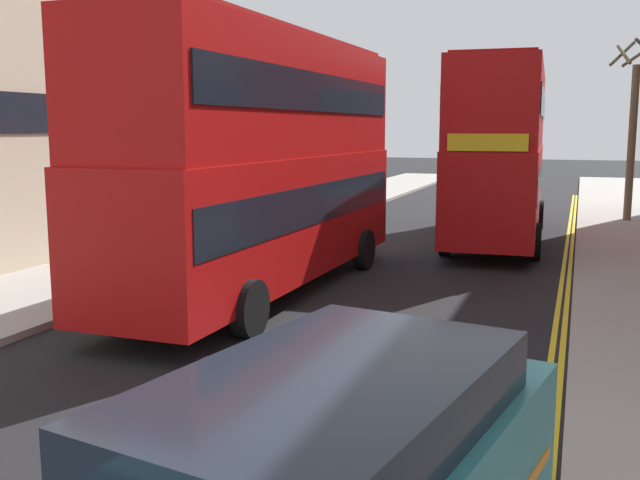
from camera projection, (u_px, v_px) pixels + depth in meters
sidewalk_left at (137, 264)px, 19.29m from camera, size 4.00×80.00×0.14m
kerb_line_outer at (565, 321)px, 13.79m from camera, size 0.10×56.00×0.01m
kerb_line_inner at (556, 320)px, 13.84m from camera, size 0.10×56.00×0.01m
double_decker_bus_away at (265, 157)px, 15.78m from camera, size 2.94×10.85×5.64m
double_decker_bus_oncoming at (501, 148)px, 23.27m from camera, size 3.11×10.89×5.64m
street_tree_near at (632, 129)px, 27.40m from camera, size 1.90×1.91×6.83m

